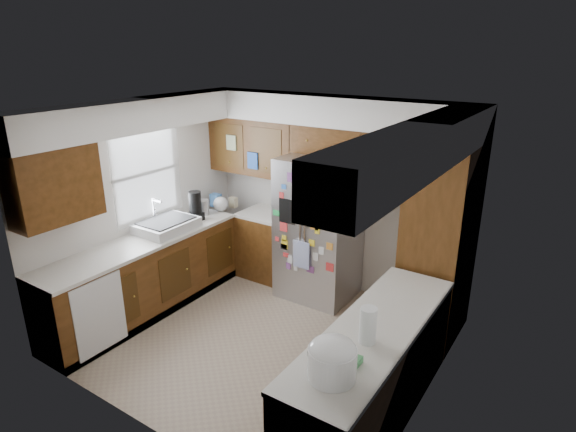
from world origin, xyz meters
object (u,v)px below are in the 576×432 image
Objects in this scene: fridge at (319,229)px; rice_cooker at (332,358)px; paper_towel at (368,325)px; pantry at (439,243)px.

fridge is 5.22× the size of rice_cooker.
paper_towel is (0.03, 0.51, -0.01)m from rice_cooker.
rice_cooker is at bearing -90.01° from pantry.
pantry is at bearing -2.05° from fridge.
rice_cooker reaches higher than paper_towel.
pantry is at bearing 90.83° from paper_towel.
paper_towel is (0.03, -1.85, -0.01)m from pantry.
pantry reaches higher than fridge.
fridge is 2.85m from rice_cooker.
pantry is 2.36m from rice_cooker.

